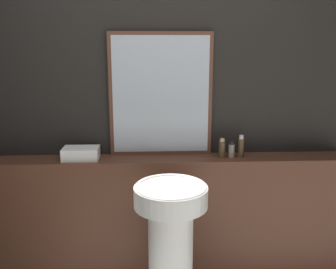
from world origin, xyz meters
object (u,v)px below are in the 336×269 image
(conditioner_bottle, at_px, (232,150))
(mirror, at_px, (161,95))
(pedestal_sink, at_px, (171,246))
(lotion_bottle, at_px, (241,147))
(towel_stack, at_px, (81,153))
(shampoo_bottle, at_px, (222,149))

(conditioner_bottle, bearing_deg, mirror, 168.85)
(pedestal_sink, bearing_deg, lotion_bottle, 41.36)
(mirror, relative_size, towel_stack, 3.52)
(pedestal_sink, bearing_deg, conditioner_bottle, 45.24)
(conditioner_bottle, distance_m, lotion_bottle, 0.07)
(shampoo_bottle, distance_m, conditioner_bottle, 0.07)
(shampoo_bottle, height_order, conditioner_bottle, shampoo_bottle)
(shampoo_bottle, bearing_deg, lotion_bottle, 0.00)
(mirror, bearing_deg, towel_stack, -170.08)
(towel_stack, bearing_deg, pedestal_sink, -37.45)
(mirror, relative_size, lotion_bottle, 5.44)
(mirror, height_order, shampoo_bottle, mirror)
(pedestal_sink, distance_m, mirror, 0.99)
(towel_stack, relative_size, conditioner_bottle, 2.20)
(pedestal_sink, relative_size, lotion_bottle, 6.04)
(shampoo_bottle, relative_size, conditioner_bottle, 1.23)
(pedestal_sink, xyz_separation_m, conditioner_bottle, (0.44, 0.45, 0.46))
(mirror, xyz_separation_m, conditioner_bottle, (0.48, -0.09, -0.37))
(pedestal_sink, height_order, shampoo_bottle, shampoo_bottle)
(shampoo_bottle, relative_size, lotion_bottle, 0.86)
(pedestal_sink, relative_size, mirror, 1.11)
(mirror, relative_size, conditioner_bottle, 7.73)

